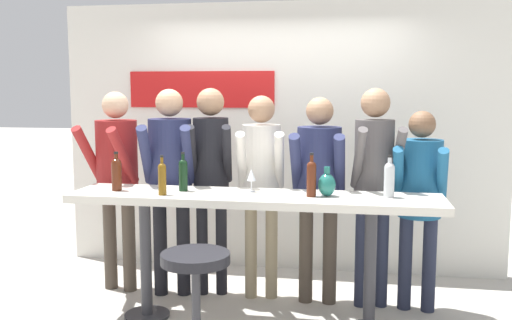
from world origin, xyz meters
name	(u,v)px	position (x,y,z in m)	size (l,w,h in m)	color
back_wall	(279,137)	(-0.01, 1.47, 1.33)	(4.40, 0.12, 2.65)	silver
tasting_table	(254,213)	(0.00, 0.00, 0.87)	(2.80, 0.57, 1.02)	silver
bar_stool	(196,288)	(-0.28, -0.64, 0.50)	(0.48, 0.48, 0.74)	#333338
person_far_left	(117,168)	(-1.33, 0.55, 1.11)	(0.50, 0.61, 1.78)	#473D33
person_left	(170,169)	(-0.82, 0.50, 1.12)	(0.50, 0.61, 1.81)	black
person_center_left	(211,165)	(-0.48, 0.58, 1.15)	(0.43, 0.57, 1.82)	black
person_center	(261,173)	(-0.04, 0.57, 1.10)	(0.43, 0.56, 1.75)	gray
person_center_right	(319,177)	(0.45, 0.53, 1.08)	(0.44, 0.54, 1.74)	#473D33
person_right	(374,171)	(0.90, 0.52, 1.15)	(0.43, 0.57, 1.82)	#23283D
person_far_right	(420,188)	(1.26, 0.50, 1.02)	(0.45, 0.55, 1.64)	#23283D
wine_bottle_0	(183,173)	(-0.57, 0.05, 1.16)	(0.07, 0.07, 0.30)	black
wine_bottle_1	(162,177)	(-0.67, -0.14, 1.16)	(0.06, 0.06, 0.30)	brown
wine_bottle_2	(389,178)	(0.99, 0.06, 1.16)	(0.08, 0.08, 0.31)	#B7BCC1
wine_bottle_3	(311,177)	(0.43, -0.01, 1.17)	(0.07, 0.07, 0.32)	#4C1E0F
wine_bottle_4	(117,173)	(-1.08, -0.02, 1.16)	(0.08, 0.08, 0.30)	#4C1E0F
wine_glass_0	(251,176)	(-0.04, 0.10, 1.15)	(0.07, 0.07, 0.18)	silver
decorative_vase	(327,184)	(0.54, 0.02, 1.11)	(0.13, 0.13, 0.22)	#1E665B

